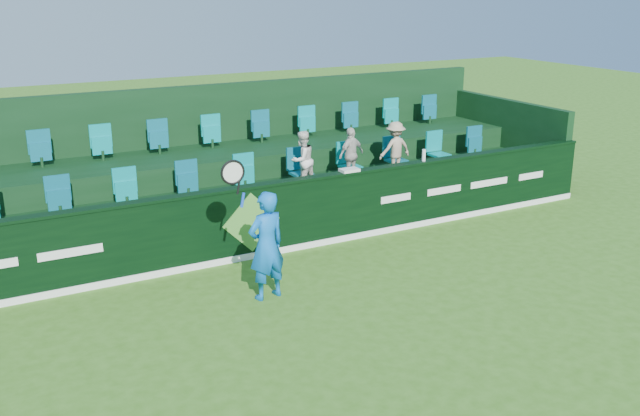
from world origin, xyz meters
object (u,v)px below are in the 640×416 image
spectator_middle (351,154)px  spectator_right (395,148)px  spectator_left (302,160)px  towel (349,170)px  drinks_bottle (424,155)px  tennis_player (266,245)px

spectator_middle → spectator_right: 1.10m
spectator_left → towel: (0.43, -1.12, -0.01)m
spectator_left → drinks_bottle: 2.44m
tennis_player → towel: tennis_player is taller
spectator_right → drinks_bottle: spectator_right is taller
tennis_player → drinks_bottle: size_ratio=9.89×
spectator_middle → spectator_right: spectator_right is taller
tennis_player → drinks_bottle: 4.65m
spectator_middle → drinks_bottle: 1.52m
spectator_middle → spectator_right: (1.10, 0.00, 0.01)m
spectator_middle → drinks_bottle: spectator_middle is taller
towel → drinks_bottle: bearing=0.0°
spectator_right → towel: spectator_right is taller
tennis_player → drinks_bottle: bearing=22.1°
spectator_right → drinks_bottle: bearing=85.6°
spectator_left → spectator_middle: bearing=161.0°
towel → spectator_middle: bearing=57.6°
spectator_middle → drinks_bottle: bearing=117.7°
tennis_player → towel: 3.11m
spectator_left → spectator_right: (2.24, 0.00, -0.01)m
spectator_left → spectator_right: spectator_left is taller
spectator_left → spectator_right: 2.24m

